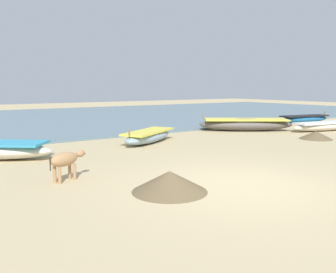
# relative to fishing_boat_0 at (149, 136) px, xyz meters

# --- Properties ---
(ground) EXTENTS (80.00, 80.00, 0.00)m
(ground) POSITION_rel_fishing_boat_0_xyz_m (-1.38, -6.06, -0.25)
(ground) COLOR tan
(sea_water) EXTENTS (60.00, 20.00, 0.08)m
(sea_water) POSITION_rel_fishing_boat_0_xyz_m (-1.38, 11.75, -0.21)
(sea_water) COLOR slate
(sea_water) RESTS_ON ground
(fishing_boat_0) EXTENTS (3.06, 2.33, 0.65)m
(fishing_boat_0) POSITION_rel_fishing_boat_0_xyz_m (0.00, 0.00, 0.00)
(fishing_boat_0) COLOR #8CA5B7
(fishing_boat_0) RESTS_ON ground
(fishing_boat_3) EXTENTS (4.65, 1.63, 0.61)m
(fishing_boat_3) POSITION_rel_fishing_boat_0_xyz_m (9.10, -1.76, -0.02)
(fishing_boat_3) COLOR beige
(fishing_boat_3) RESTS_ON ground
(fishing_boat_4) EXTENTS (4.26, 3.52, 0.78)m
(fishing_boat_4) POSITION_rel_fishing_boat_0_xyz_m (5.67, 0.43, 0.07)
(fishing_boat_4) COLOR #5B5651
(fishing_boat_4) RESTS_ON ground
(fishing_boat_6) EXTENTS (3.56, 1.49, 0.62)m
(fishing_boat_6) POSITION_rel_fishing_boat_0_xyz_m (11.35, 1.15, -0.01)
(fishing_boat_6) COLOR #1E669E
(fishing_boat_6) RESTS_ON ground
(calf_near_tan) EXTENTS (0.97, 0.58, 0.65)m
(calf_near_tan) POSITION_rel_fishing_boat_0_xyz_m (-4.32, -3.58, 0.22)
(calf_near_tan) COLOR tan
(calf_near_tan) RESTS_ON ground
(debris_pile_0) EXTENTS (1.30, 1.30, 0.32)m
(debris_pile_0) POSITION_rel_fishing_boat_0_xyz_m (5.98, -3.04, -0.09)
(debris_pile_0) COLOR brown
(debris_pile_0) RESTS_ON ground
(debris_pile_1) EXTENTS (2.12, 2.12, 0.42)m
(debris_pile_1) POSITION_rel_fishing_boat_0_xyz_m (-2.89, -5.54, -0.04)
(debris_pile_1) COLOR brown
(debris_pile_1) RESTS_ON ground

